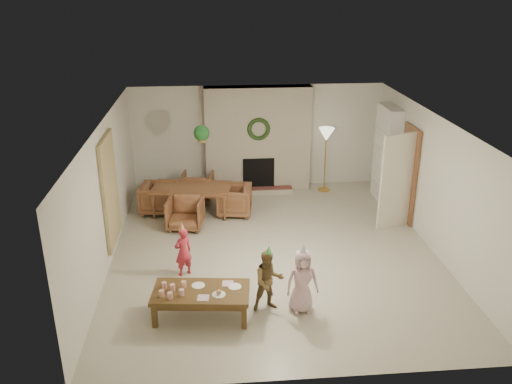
{
  "coord_description": "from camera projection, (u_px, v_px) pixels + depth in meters",
  "views": [
    {
      "loc": [
        -1.12,
        -8.86,
        4.77
      ],
      "look_at": [
        -0.3,
        0.4,
        1.05
      ],
      "focal_mm": 37.2,
      "sensor_mm": 36.0,
      "label": 1
    }
  ],
  "objects": [
    {
      "name": "curtain_panel",
      "position": [
        110.0,
        191.0,
        9.53
      ],
      "size": [
        0.06,
        1.2,
        2.0
      ],
      "primitive_type": "cube",
      "color": "#BEB786",
      "rests_on": "wall_left"
    },
    {
      "name": "floor_lamp_shade",
      "position": [
        326.0,
        135.0,
        12.44
      ],
      "size": [
        0.37,
        0.37,
        0.31
      ],
      "primitive_type": "cone",
      "rotation": [
        3.14,
        0.0,
        0.0
      ],
      "color": "beige",
      "rests_on": "floor_lamp_post"
    },
    {
      "name": "party_hat_plaid",
      "position": [
        269.0,
        250.0,
        7.9
      ],
      "size": [
        0.14,
        0.14,
        0.16
      ],
      "primitive_type": "cone",
      "rotation": [
        0.0,
        0.0,
        -0.18
      ],
      "color": "#57C454",
      "rests_on": "child_plaid"
    },
    {
      "name": "cup_d",
      "position": [
        173.0,
        287.0,
        7.93
      ],
      "size": [
        0.09,
        0.09,
        0.1
      ],
      "primitive_type": "cylinder",
      "rotation": [
        0.0,
        0.0,
        -0.11
      ],
      "color": "white",
      "rests_on": "coffee_table_top"
    },
    {
      "name": "bookshelf_shelf_a",
      "position": [
        383.0,
        181.0,
        12.24
      ],
      "size": [
        0.3,
        0.92,
        0.03
      ],
      "primitive_type": "cube",
      "color": "white",
      "rests_on": "bookshelf_carcass"
    },
    {
      "name": "child_red",
      "position": [
        183.0,
        252.0,
        9.08
      ],
      "size": [
        0.38,
        0.34,
        0.88
      ],
      "primitive_type": "imported",
      "rotation": [
        0.0,
        0.0,
        3.66
      ],
      "color": "#BB2837",
      "rests_on": "floor"
    },
    {
      "name": "dining_chair_right",
      "position": [
        234.0,
        200.0,
        11.51
      ],
      "size": [
        0.82,
        0.8,
        0.66
      ],
      "primitive_type": "imported",
      "rotation": [
        0.0,
        0.0,
        -1.72
      ],
      "color": "brown",
      "rests_on": "floor"
    },
    {
      "name": "books_row_upper",
      "position": [
        387.0,
        144.0,
        11.81
      ],
      "size": [
        0.2,
        0.36,
        0.22
      ],
      "primitive_type": "cube",
      "color": "#A88C24",
      "rests_on": "bookshelf_shelf_c"
    },
    {
      "name": "dining_chair_far",
      "position": [
        197.0,
        187.0,
        12.25
      ],
      "size": [
        0.8,
        0.82,
        0.66
      ],
      "primitive_type": "imported",
      "rotation": [
        0.0,
        0.0,
        2.99
      ],
      "color": "brown",
      "rests_on": "floor"
    },
    {
      "name": "napkin_right",
      "position": [
        228.0,
        283.0,
        8.12
      ],
      "size": [
        0.18,
        0.18,
        0.01
      ],
      "primitive_type": "cube",
      "rotation": [
        0.0,
        0.0,
        -0.11
      ],
      "color": "#D69DB1",
      "rests_on": "coffee_table_top"
    },
    {
      "name": "ceiling",
      "position": [
        275.0,
        122.0,
        9.13
      ],
      "size": [
        7.0,
        7.0,
        0.0
      ],
      "primitive_type": "plane",
      "rotation": [
        3.14,
        0.0,
        0.0
      ],
      "color": "white",
      "rests_on": "wall_back"
    },
    {
      "name": "coffee_leg_fl",
      "position": [
        155.0,
        316.0,
        7.77
      ],
      "size": [
        0.09,
        0.09,
        0.38
      ],
      "primitive_type": "cube",
      "rotation": [
        0.0,
        0.0,
        -0.11
      ],
      "color": "brown",
      "rests_on": "floor"
    },
    {
      "name": "books_row_mid",
      "position": [
        384.0,
        158.0,
        12.09
      ],
      "size": [
        0.2,
        0.44,
        0.24
      ],
      "primitive_type": "cube",
      "color": "navy",
      "rests_on": "bookshelf_shelf_b"
    },
    {
      "name": "bookshelf_carcass",
      "position": [
        386.0,
        154.0,
        12.01
      ],
      "size": [
        0.3,
        1.0,
        2.2
      ],
      "primitive_type": "cube",
      "color": "white",
      "rests_on": "floor"
    },
    {
      "name": "coffee_table_top",
      "position": [
        201.0,
        292.0,
        7.95
      ],
      "size": [
        1.52,
        0.87,
        0.07
      ],
      "primitive_type": "cube",
      "rotation": [
        0.0,
        0.0,
        -0.11
      ],
      "color": "brown",
      "rests_on": "floor"
    },
    {
      "name": "child_pink",
      "position": [
        302.0,
        281.0,
        8.06
      ],
      "size": [
        0.54,
        0.38,
        1.03
      ],
      "primitive_type": "imported",
      "rotation": [
        0.0,
        0.0,
        0.12
      ],
      "color": "beige",
      "rests_on": "floor"
    },
    {
      "name": "cup_b",
      "position": [
        164.0,
        285.0,
        7.98
      ],
      "size": [
        0.09,
        0.09,
        0.1
      ],
      "primitive_type": "cylinder",
      "rotation": [
        0.0,
        0.0,
        -0.11
      ],
      "color": "white",
      "rests_on": "coffee_table_top"
    },
    {
      "name": "plate_b",
      "position": [
        219.0,
        294.0,
        7.83
      ],
      "size": [
        0.22,
        0.22,
        0.01
      ],
      "primitive_type": "cylinder",
      "rotation": [
        0.0,
        0.0,
        -0.11
      ],
      "color": "white",
      "rests_on": "coffee_table_top"
    },
    {
      "name": "cup_a",
      "position": [
        162.0,
        293.0,
        7.78
      ],
      "size": [
        0.09,
        0.09,
        0.1
      ],
      "primitive_type": "cylinder",
      "rotation": [
        0.0,
        0.0,
        -0.11
      ],
      "color": "white",
      "rests_on": "coffee_table_top"
    },
    {
      "name": "floor_lamp_post",
      "position": [
        325.0,
        162.0,
        12.69
      ],
      "size": [
        0.03,
        0.03,
        1.4
      ],
      "primitive_type": "cylinder",
      "color": "gold",
      "rests_on": "floor"
    },
    {
      "name": "coffee_table_apron",
      "position": [
        201.0,
        297.0,
        7.98
      ],
      "size": [
        1.4,
        0.75,
        0.09
      ],
      "primitive_type": "cube",
      "rotation": [
        0.0,
        0.0,
        -0.11
      ],
      "color": "brown",
      "rests_on": "floor"
    },
    {
      "name": "dining_chair_left",
      "position": [
        158.0,
        198.0,
        11.6
      ],
      "size": [
        0.82,
        0.8,
        0.66
      ],
      "primitive_type": "imported",
      "rotation": [
        0.0,
        0.0,
        1.42
      ],
      "color": "brown",
      "rests_on": "floor"
    },
    {
      "name": "door_frame",
      "position": [
        408.0,
        174.0,
        11.03
      ],
      "size": [
        0.05,
        0.86,
        2.04
      ],
      "primitive_type": "cube",
      "color": "brown",
      "rests_on": "floor"
    },
    {
      "name": "wall_right",
      "position": [
        435.0,
        184.0,
        9.84
      ],
      "size": [
        0.0,
        7.0,
        7.0
      ],
      "primitive_type": "plane",
      "rotation": [
        1.57,
        0.0,
        -1.57
      ],
      "color": "silver",
      "rests_on": "floor"
    },
    {
      "name": "coffee_leg_fr",
      "position": [
        244.0,
        317.0,
        7.75
      ],
      "size": [
        0.09,
        0.09,
        0.38
      ],
      "primitive_type": "cube",
      "rotation": [
        0.0,
        0.0,
        -0.11
      ],
      "color": "brown",
      "rests_on": "floor"
    },
    {
      "name": "bookshelf_shelf_b",
      "position": [
        385.0,
        165.0,
        12.1
      ],
      "size": [
        0.3,
        0.92,
        0.03
      ],
      "primitive_type": "cube",
      "color": "white",
      "rests_on": "bookshelf_carcass"
    },
    {
      "name": "wall_front",
      "position": [
        309.0,
        296.0,
        6.35
      ],
      "size": [
        7.0,
        0.0,
        7.0
      ],
      "primitive_type": "plane",
      "rotation": [
        -1.57,
        0.0,
        0.0
      ],
      "color": "silver",
      "rests_on": "floor"
    },
    {
      "name": "floor",
      "position": [
        274.0,
        251.0,
        10.05
      ],
      "size": [
        7.0,
        7.0,
        0.0
      ],
      "primitive_type": "plane",
      "color": "#B7B29E",
      "rests_on": "ground"
    },
    {
      "name": "plate_c",
      "position": [
        235.0,
        287.0,
        8.03
      ],
      "size": [
        0.22,
        0.22,
        0.01
      ],
      "primitive_type": "cylinder",
      "rotation": [
        0.0,
        0.0,
        -0.11
      ],
      "color": "white",
      "rests_on": "coffee_table_top"
    },
    {
      "name": "bookshelf_shelf_d",
      "position": [
        388.0,
        131.0,
        11.8
      ],
      "size": [
        0.3,
        0.92,
        0.03
      ],
      "primitive_type": "cube",
      "color": "white",
      "rests_on": "bookshelf_carcass"
    },
    {
      "name": "plate_a",
      "position": [
        198.0,
        285.0,
        8.06
      ],
      "size": [
        0.22,
        0.22,
        0.01
      ],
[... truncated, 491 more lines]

